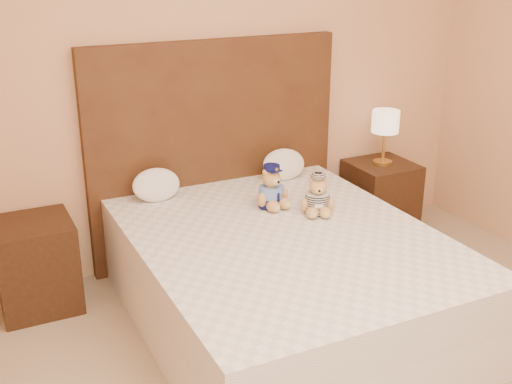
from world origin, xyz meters
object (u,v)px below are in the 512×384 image
nightstand_left (36,265)px  pillow_left (156,183)px  teddy_police (271,186)px  lamp (385,124)px  teddy_prisoner (318,195)px  bed (285,279)px  pillow_right (284,163)px  nightstand_right (380,198)px

nightstand_left → pillow_left: (0.77, 0.03, 0.38)m
teddy_police → lamp: bearing=9.6°
pillow_left → teddy_prisoner: bearing=-39.0°
nightstand_left → pillow_left: pillow_left is taller
lamp → teddy_police: lamp is taller
bed → lamp: 1.59m
lamp → pillow_left: (-1.73, 0.03, -0.19)m
lamp → teddy_police: bearing=-160.7°
pillow_left → pillow_right: size_ratio=0.97×
nightstand_right → lamp: lamp is taller
pillow_left → bed: bearing=-60.2°
bed → pillow_right: (0.43, 0.83, 0.39)m
teddy_police → teddy_prisoner: bearing=-57.3°
nightstand_left → teddy_police: (1.37, -0.40, 0.41)m
bed → teddy_prisoner: teddy_prisoner is taller
nightstand_right → pillow_left: pillow_left is taller
bed → nightstand_left: (-1.25, 0.80, -0.00)m
lamp → teddy_prisoner: (-0.93, -0.61, -0.18)m
bed → pillow_left: bearing=119.8°
bed → pillow_left: 1.03m
nightstand_left → teddy_prisoner: 1.73m
teddy_prisoner → nightstand_right: bearing=56.5°
bed → teddy_police: 0.59m
pillow_left → lamp: bearing=-1.0°
bed → lamp: lamp is taller
bed → lamp: size_ratio=5.00×
teddy_prisoner → pillow_left: size_ratio=0.79×
pillow_right → bed: bearing=-117.6°
teddy_police → teddy_prisoner: teddy_police is taller
lamp → nightstand_left: bearing=180.0°
nightstand_right → teddy_prisoner: size_ratio=2.28×
teddy_police → pillow_left: teddy_police is taller
bed → teddy_police: size_ratio=7.48×
teddy_prisoner → bed: bearing=-126.0°
nightstand_left → lamp: (2.50, 0.00, 0.57)m
teddy_police → teddy_prisoner: (0.20, -0.22, -0.01)m
pillow_right → nightstand_right: bearing=-2.1°
nightstand_left → lamp: size_ratio=1.38×
pillow_left → pillow_right: (0.91, 0.00, 0.00)m
teddy_prisoner → pillow_right: (0.12, 0.64, -0.01)m
nightstand_left → teddy_police: size_ratio=2.06×
nightstand_right → teddy_prisoner: teddy_prisoner is taller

